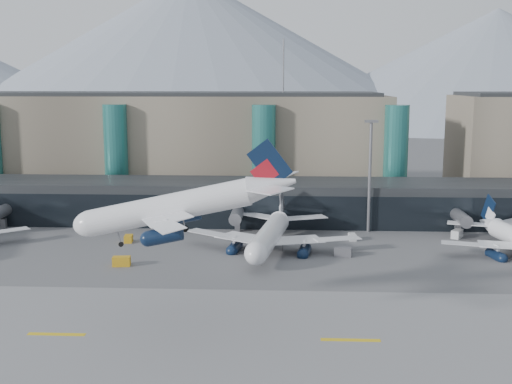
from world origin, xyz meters
The scene contains 15 objects.
ground centered at (0.00, 0.00, 0.00)m, with size 900.00×900.00×0.00m, color #515154.
runway_strip centered at (0.00, -15.00, 0.02)m, with size 400.00×40.00×0.04m, color slate.
runway_markings centered at (0.00, -15.00, 0.05)m, with size 128.00×1.00×0.02m.
concourse centered at (-0.02, 57.73, 4.97)m, with size 170.00×27.00×10.00m.
terminal_main centered at (-25.00, 90.00, 15.44)m, with size 130.00×30.00×31.00m.
teal_towers centered at (-14.99, 74.01, 14.01)m, with size 116.40×19.40×46.00m.
mountain_ridge centered at (15.97, 380.00, 45.74)m, with size 910.00×400.00×110.00m.
lightmast_mid centered at (30.00, 48.00, 14.42)m, with size 3.00×1.20×25.60m.
hero_jet centered at (-1.85, -10.74, 18.38)m, with size 32.54×33.31×10.74m.
jet_parked_mid centered at (8.30, 32.55, 4.69)m, with size 38.14×38.25×12.40m.
veh_b centered at (-22.60, 35.79, 0.78)m, with size 2.69×1.66×1.55m, color #C38E17.
veh_c centered at (22.44, 26.75, 0.92)m, with size 3.32×1.75×1.85m, color #4F4F55.
veh_d centered at (48.88, 43.11, 0.91)m, with size 3.19×1.71×1.82m, color silver.
veh_g centered at (25.58, 39.90, 0.72)m, with size 2.48×1.44×1.44m, color silver.
veh_h centered at (-19.53, 18.00, 0.90)m, with size 3.27×1.72×1.80m, color #C38E17.
Camera 1 is at (11.35, -96.49, 34.21)m, focal length 45.00 mm.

